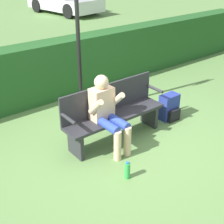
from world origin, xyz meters
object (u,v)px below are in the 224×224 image
Objects in this scene: signpost at (78,22)px; parked_car at (65,1)px; water_bottle at (127,170)px; park_bench at (113,112)px; person_seated at (107,111)px; backpack at (169,108)px.

parked_car is at bearing 60.94° from signpost.
parked_car reaches higher than water_bottle.
park_bench is 1.60m from signpost.
parked_car is at bearing 63.09° from park_bench.
water_bottle is (-0.25, -0.77, -0.50)m from person_seated.
park_bench is 1.22m from backpack.
water_bottle is at bearing 144.20° from parked_car.
person_seated is 0.39× the size of signpost.
water_bottle is 0.09× the size of signpost.
park_bench is at bearing 33.51° from person_seated.
signpost reaches higher than water_bottle.
park_bench is 6.78× the size of water_bottle.
backpack is at bearing -6.18° from park_bench.
backpack is 1.86m from water_bottle.
parked_car is at bearing 63.01° from water_bottle.
water_bottle is 0.06× the size of parked_car.
parked_car is (4.06, 10.46, 0.35)m from backpack.
backpack is 0.16× the size of signpost.
signpost is at bearing 142.14° from parked_car.
person_seated is 4.45× the size of water_bottle.
signpost is at bearing 75.16° from person_seated.
person_seated is 0.28× the size of parked_car.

